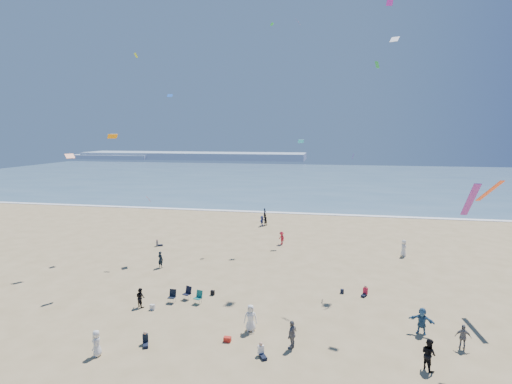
# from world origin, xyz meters

# --- Properties ---
(ground) EXTENTS (220.00, 220.00, 0.00)m
(ground) POSITION_xyz_m (0.00, 0.00, 0.00)
(ground) COLOR tan
(ground) RESTS_ON ground
(ocean) EXTENTS (220.00, 100.00, 0.06)m
(ocean) POSITION_xyz_m (0.00, 95.00, 0.03)
(ocean) COLOR #476B84
(ocean) RESTS_ON ground
(surf_line) EXTENTS (220.00, 1.20, 0.08)m
(surf_line) POSITION_xyz_m (0.00, 45.00, 0.04)
(surf_line) COLOR white
(surf_line) RESTS_ON ground
(headland_far) EXTENTS (110.00, 20.00, 3.20)m
(headland_far) POSITION_xyz_m (-60.00, 170.00, 1.60)
(headland_far) COLOR #7A8EA8
(headland_far) RESTS_ON ground
(headland_near) EXTENTS (40.00, 14.00, 2.00)m
(headland_near) POSITION_xyz_m (-100.00, 165.00, 1.00)
(headland_near) COLOR #7A8EA8
(headland_near) RESTS_ON ground
(standing_flyers) EXTENTS (24.73, 40.20, 1.78)m
(standing_flyers) POSITION_xyz_m (4.45, 15.47, 0.82)
(standing_flyers) COLOR black
(standing_flyers) RESTS_ON ground
(seated_group) EXTENTS (23.21, 29.17, 0.84)m
(seated_group) POSITION_xyz_m (-0.47, 7.70, 0.42)
(seated_group) COLOR white
(seated_group) RESTS_ON ground
(chair_cluster) EXTENTS (2.68, 1.49, 1.00)m
(chair_cluster) POSITION_xyz_m (-3.80, 9.52, 0.50)
(chair_cluster) COLOR black
(chair_cluster) RESTS_ON ground
(white_tote) EXTENTS (0.35, 0.20, 0.40)m
(white_tote) POSITION_xyz_m (-5.70, 7.79, 0.20)
(white_tote) COLOR silver
(white_tote) RESTS_ON ground
(black_backpack) EXTENTS (0.30, 0.22, 0.38)m
(black_backpack) POSITION_xyz_m (-2.14, 11.19, 0.19)
(black_backpack) COLOR black
(black_backpack) RESTS_ON ground
(cooler) EXTENTS (0.45, 0.30, 0.30)m
(cooler) POSITION_xyz_m (0.85, 4.44, 0.15)
(cooler) COLOR red
(cooler) RESTS_ON ground
(navy_bag) EXTENTS (0.28, 0.18, 0.34)m
(navy_bag) POSITION_xyz_m (8.07, 13.47, 0.17)
(navy_bag) COLOR black
(navy_bag) RESTS_ON ground
(kites_aloft) EXTENTS (42.02, 36.53, 29.21)m
(kites_aloft) POSITION_xyz_m (9.88, 11.73, 14.09)
(kites_aloft) COLOR white
(kites_aloft) RESTS_ON ground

